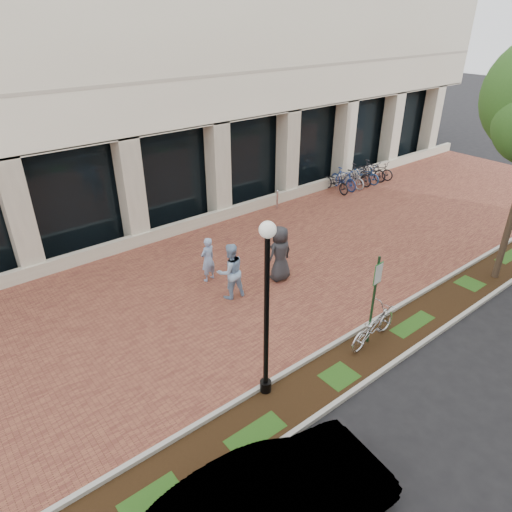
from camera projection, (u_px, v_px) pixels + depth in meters
ground at (253, 274)px, 16.08m from camera, size 120.00×120.00×0.00m
brick_plaza at (253, 274)px, 16.08m from camera, size 40.00×9.00×0.01m
planting_strip at (371, 350)px, 12.47m from camera, size 40.00×1.50×0.01m
curb_plaza_side at (350, 335)px, 12.96m from camera, size 40.00×0.12×0.12m
curb_street_side at (394, 363)px, 11.93m from camera, size 40.00×0.12×0.12m
parking_sign at (375, 291)px, 11.96m from camera, size 0.34×0.07×2.73m
lamppost at (267, 304)px, 9.94m from camera, size 0.36×0.36×4.53m
locked_bicycle at (373, 326)px, 12.59m from camera, size 2.03×0.88×1.04m
pedestrian_left at (208, 259)px, 15.34m from camera, size 0.65×0.49×1.60m
pedestrian_mid at (230, 271)px, 14.37m from camera, size 1.01×0.84×1.88m
pedestrian_right at (280, 254)px, 15.33m from camera, size 0.97×0.65×1.96m
bollard at (277, 199)px, 21.13m from camera, size 0.12×0.12×0.92m
bike_rack_cluster at (357, 175)px, 24.01m from camera, size 4.23×1.96×1.09m
sedan_near_curb at (268, 512)px, 7.65m from camera, size 4.92×2.17×1.57m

